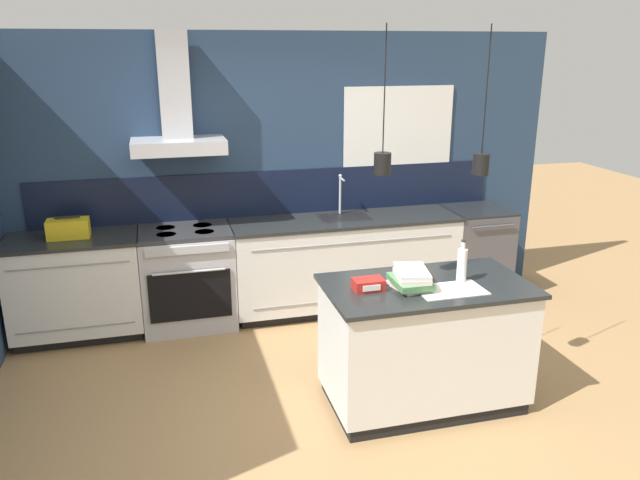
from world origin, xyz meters
name	(u,v)px	position (x,y,z in m)	size (l,w,h in m)	color
ground_plane	(330,407)	(0.00, 0.00, 0.00)	(16.00, 16.00, 0.00)	#A87F51
wall_back	(268,169)	(-0.05, 2.00, 1.35)	(5.60, 2.20, 2.60)	navy
counter_run_left	(77,287)	(-1.82, 1.69, 0.46)	(1.10, 0.64, 0.91)	black
counter_run_sink	(345,263)	(0.62, 1.69, 0.46)	(2.18, 0.64, 1.30)	black
oven_range	(188,278)	(-0.87, 1.69, 0.46)	(0.82, 0.66, 0.91)	#B5B5BA
dishwasher	(474,252)	(2.00, 1.69, 0.46)	(0.59, 0.65, 0.91)	#4C4C51
kitchen_island	(424,344)	(0.67, -0.09, 0.46)	(1.41, 0.79, 0.91)	black
bottle_on_island	(462,265)	(0.91, -0.10, 1.04)	(0.07, 0.07, 0.30)	silver
book_stack	(411,279)	(0.53, -0.12, 0.97)	(0.29, 0.35, 0.13)	silver
red_supply_box	(368,284)	(0.24, -0.08, 0.95)	(0.20, 0.14, 0.08)	red
paper_pile	(450,290)	(0.77, -0.23, 0.91)	(0.45, 0.28, 0.01)	silver
yellow_toolbox	(68,229)	(-1.83, 1.69, 0.99)	(0.34, 0.18, 0.19)	gold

